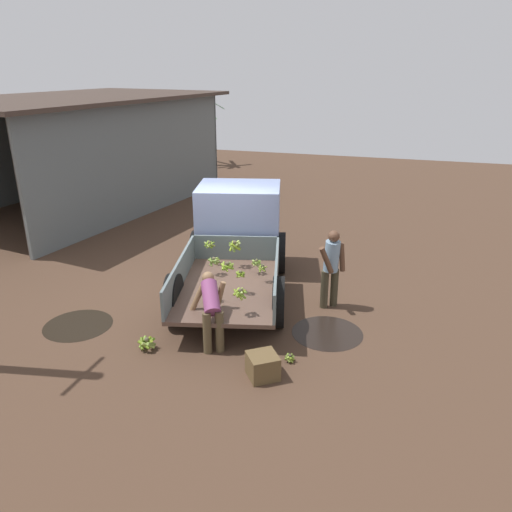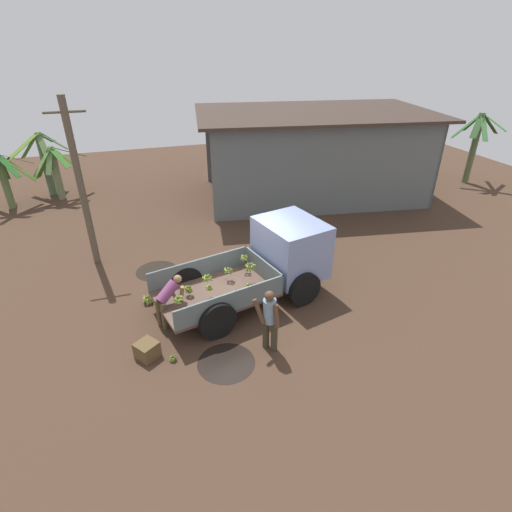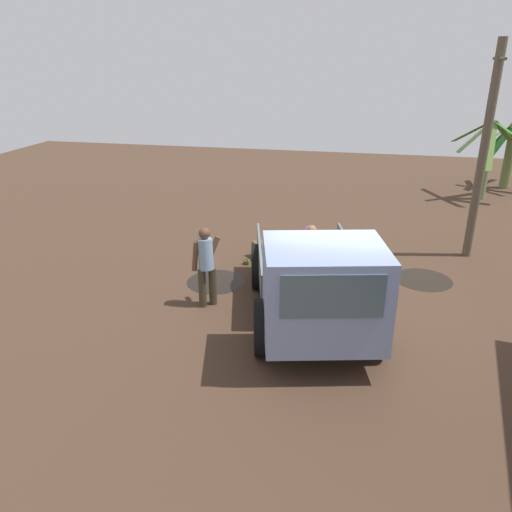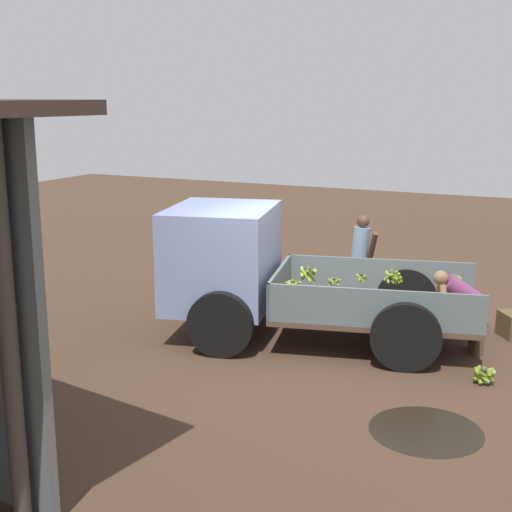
{
  "view_description": "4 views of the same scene",
  "coord_description": "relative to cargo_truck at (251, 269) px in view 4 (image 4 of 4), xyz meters",
  "views": [
    {
      "loc": [
        -9.44,
        -3.83,
        4.66
      ],
      "look_at": [
        -0.79,
        -1.17,
        1.17
      ],
      "focal_mm": 35.0,
      "sensor_mm": 36.0,
      "label": 1
    },
    {
      "loc": [
        -2.71,
        -9.34,
        6.52
      ],
      "look_at": [
        0.32,
        0.11,
        1.02
      ],
      "focal_mm": 28.0,
      "sensor_mm": 36.0,
      "label": 2
    },
    {
      "loc": [
        8.52,
        0.36,
        4.8
      ],
      "look_at": [
        0.19,
        -1.46,
        1.33
      ],
      "focal_mm": 35.0,
      "sensor_mm": 36.0,
      "label": 3
    },
    {
      "loc": [
        -3.87,
        9.45,
        3.74
      ],
      "look_at": [
        0.43,
        0.44,
        1.46
      ],
      "focal_mm": 50.0,
      "sensor_mm": 36.0,
      "label": 4
    }
  ],
  "objects": [
    {
      "name": "mud_patch_1",
      "position": [
        -2.12,
        -2.49,
        -1.08
      ],
      "size": [
        1.32,
        1.32,
        0.01
      ],
      "primitive_type": "cylinder",
      "color": "black",
      "rests_on": "ground"
    },
    {
      "name": "banana_bunch_on_ground_0",
      "position": [
        -3.62,
        0.43,
        -0.95
      ],
      "size": [
        0.3,
        0.31,
        0.24
      ],
      "color": "brown",
      "rests_on": "ground"
    },
    {
      "name": "mud_patch_0",
      "position": [
        -3.23,
        2.12,
        -1.08
      ],
      "size": [
        1.29,
        1.29,
        0.01
      ],
      "primitive_type": "cylinder",
      "color": "black",
      "rests_on": "ground"
    },
    {
      "name": "cargo_truck",
      "position": [
        0.0,
        0.0,
        0.0
      ],
      "size": [
        5.01,
        3.0,
        2.04
      ],
      "rotation": [
        0.0,
        0.0,
        0.24
      ],
      "color": "brown",
      "rests_on": "ground"
    },
    {
      "name": "banana_bunch_on_ground_1",
      "position": [
        -3.26,
        -2.04,
        -1.0
      ],
      "size": [
        0.18,
        0.18,
        0.15
      ],
      "color": "#47402E",
      "rests_on": "ground"
    },
    {
      "name": "person_foreground_visitor",
      "position": [
        -1.04,
        -2.34,
        -0.17
      ],
      "size": [
        0.61,
        0.52,
        1.65
      ],
      "rotation": [
        0.0,
        0.0,
        3.82
      ],
      "color": "#3A3424",
      "rests_on": "ground"
    },
    {
      "name": "ground",
      "position": [
        -0.83,
        0.22,
        -1.09
      ],
      "size": [
        36.0,
        36.0,
        0.0
      ],
      "primitive_type": "plane",
      "color": "#473224"
    },
    {
      "name": "person_worker_loading",
      "position": [
        -3.13,
        -0.6,
        -0.33
      ],
      "size": [
        0.8,
        0.8,
        1.26
      ],
      "rotation": [
        0.0,
        0.0,
        0.5
      ],
      "color": "brown",
      "rests_on": "ground"
    }
  ]
}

